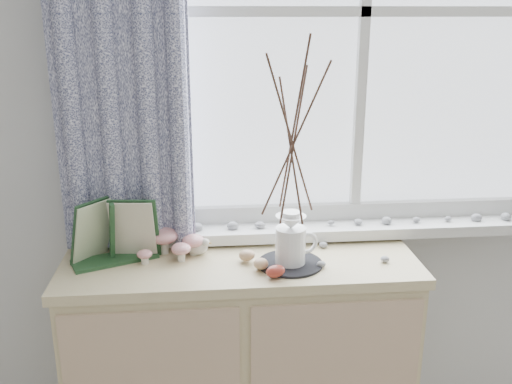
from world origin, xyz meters
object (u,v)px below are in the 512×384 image
botanical_book (111,233)px  toadstool_cluster (173,242)px  twig_pitcher (293,136)px  sideboard (241,366)px

botanical_book → toadstool_cluster: botanical_book is taller
twig_pitcher → toadstool_cluster: bearing=148.2°
botanical_book → twig_pitcher: (0.58, -0.05, 0.32)m
toadstool_cluster → sideboard: bearing=-11.5°
botanical_book → twig_pitcher: 0.67m
sideboard → toadstool_cluster: 0.53m
sideboard → botanical_book: size_ratio=3.75×
sideboard → toadstool_cluster: bearing=168.5°
sideboard → toadstool_cluster: toadstool_cluster is taller
sideboard → botanical_book: bearing=-178.8°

